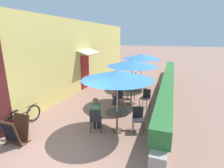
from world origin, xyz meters
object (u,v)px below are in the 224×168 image
patio_table_near (117,117)px  patio_table_mid (131,93)px  patio_umbrella_near (117,75)px  cafe_chair_mid_left (146,97)px  bicycle_leaning (23,118)px  cafe_chair_near_right (96,119)px  patio_table_far (141,80)px  coffee_cup_near (119,111)px  cafe_chair_mid_back (118,96)px  cafe_chair_mid_right (130,89)px  menu_board (16,131)px  patio_umbrella_far (142,56)px  seated_patron_mid_back (117,92)px  cafe_chair_near_left (138,117)px  seated_patron_near_right (96,113)px  cafe_chair_far_left (137,78)px  coffee_cup_mid (130,89)px  cafe_chair_far_right (144,83)px  patio_umbrella_mid (132,63)px

patio_table_near → patio_table_mid: bearing=92.6°
patio_table_near → patio_umbrella_near: 1.51m
cafe_chair_mid_left → bicycle_leaning: (-4.03, -3.45, -0.17)m
cafe_chair_near_right → patio_table_far: (0.51, 5.98, 0.04)m
cafe_chair_near_right → patio_table_far: 6.01m
coffee_cup_near → cafe_chair_mid_back: cafe_chair_mid_back is taller
patio_table_near → cafe_chair_near_right: 0.76m
cafe_chair_mid_right → bicycle_leaning: size_ratio=0.52×
coffee_cup_near → bicycle_leaning: bearing=-165.9°
coffee_cup_near → menu_board: bearing=-148.5°
coffee_cup_near → patio_umbrella_far: (-0.24, 5.67, 1.28)m
patio_umbrella_near → cafe_chair_mid_left: bearing=76.5°
seated_patron_mid_back → cafe_chair_mid_back: bearing=-90.0°
patio_umbrella_near → coffee_cup_near: (0.06, 0.01, -1.28)m
patio_umbrella_far → menu_board: bearing=-109.3°
cafe_chair_near_left → patio_table_mid: cafe_chair_near_left is taller
cafe_chair_mid_back → patio_table_far: size_ratio=1.05×
cafe_chair_near_left → seated_patron_near_right: 1.52m
patio_table_mid → cafe_chair_mid_right: bearing=108.5°
cafe_chair_mid_right → patio_umbrella_far: bearing=162.6°
patio_table_mid → menu_board: (-2.66, -4.47, -0.12)m
patio_umbrella_near → cafe_chair_far_left: 6.56m
patio_umbrella_near → cafe_chair_near_right: (-0.69, -0.31, -1.55)m
coffee_cup_near → coffee_cup_mid: bearing=95.1°
coffee_cup_mid → patio_umbrella_near: bearing=-86.2°
patio_table_far → cafe_chair_far_right: size_ratio=0.95×
cafe_chair_near_left → cafe_chair_far_left: size_ratio=1.00×
cafe_chair_near_right → seated_patron_mid_back: 2.56m
patio_table_near → seated_patron_near_right: bearing=-164.3°
cafe_chair_near_left → coffee_cup_near: cafe_chair_near_left is taller
cafe_chair_mid_left → cafe_chair_far_right: bearing=-62.1°
patio_table_near → cafe_chair_far_left: (-0.53, 6.35, -0.04)m
coffee_cup_near → cafe_chair_far_left: size_ratio=0.10×
patio_table_near → patio_umbrella_mid: size_ratio=0.35×
cafe_chair_near_right → coffee_cup_near: cafe_chair_near_right is taller
cafe_chair_near_right → patio_umbrella_far: bearing=66.8°
patio_table_near → patio_umbrella_far: 5.88m
cafe_chair_near_left → patio_umbrella_mid: 2.99m
patio_umbrella_far → cafe_chair_far_right: bearing=-62.7°
cafe_chair_mid_right → cafe_chair_far_left: bearing=170.6°
patio_umbrella_near → cafe_chair_mid_right: 3.80m
cafe_chair_near_left → menu_board: size_ratio=0.98×
cafe_chair_mid_back → seated_patron_near_right: bearing=-135.1°
menu_board → cafe_chair_mid_back: bearing=62.2°
patio_table_mid → patio_umbrella_mid: (-0.00, 0.00, 1.51)m
patio_table_far → cafe_chair_mid_back: bearing=-97.2°
cafe_chair_far_right → seated_patron_near_right: bearing=148.8°
bicycle_leaning → seated_patron_mid_back: bearing=53.5°
cafe_chair_mid_right → bicycle_leaning: cafe_chair_mid_right is taller
cafe_chair_near_left → menu_board: bearing=12.2°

